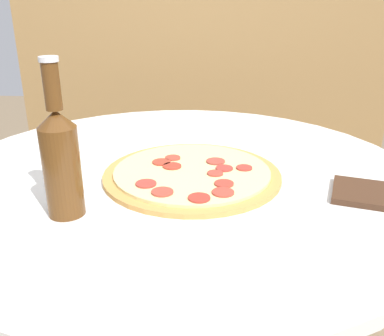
{
  "coord_description": "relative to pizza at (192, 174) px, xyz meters",
  "views": [
    {
      "loc": [
        0.09,
        -0.87,
        1.12
      ],
      "look_at": [
        0.03,
        -0.04,
        0.78
      ],
      "focal_mm": 40.0,
      "sensor_mm": 36.0,
      "label": 1
    }
  ],
  "objects": [
    {
      "name": "table",
      "position": [
        -0.03,
        0.04,
        -0.2
      ],
      "size": [
        1.05,
        1.05,
        0.76
      ],
      "color": "silver",
      "rests_on": "ground_plane"
    },
    {
      "name": "fence_panel",
      "position": [
        -0.03,
        1.0,
        0.13
      ],
      "size": [
        1.58,
        0.04,
        1.8
      ],
      "color": "olive",
      "rests_on": "ground_plane"
    },
    {
      "name": "pizza",
      "position": [
        0.0,
        0.0,
        0.0
      ],
      "size": [
        0.37,
        0.37,
        0.02
      ],
      "color": "#C68E47",
      "rests_on": "table"
    },
    {
      "name": "beer_bottle",
      "position": [
        -0.21,
        -0.18,
        0.1
      ],
      "size": [
        0.06,
        0.06,
        0.27
      ],
      "color": "#563314",
      "rests_on": "table"
    }
  ]
}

